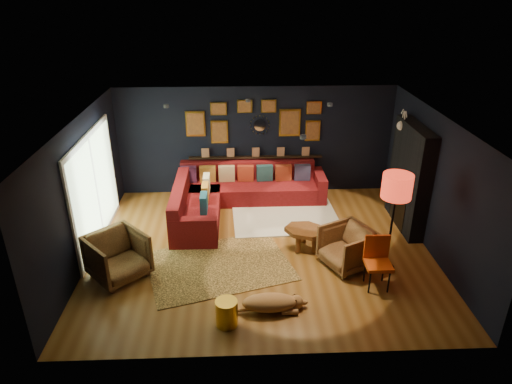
{
  "coord_description": "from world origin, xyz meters",
  "views": [
    {
      "loc": [
        -0.42,
        -7.58,
        4.8
      ],
      "look_at": [
        -0.09,
        0.3,
        1.11
      ],
      "focal_mm": 32.0,
      "sensor_mm": 36.0,
      "label": 1
    }
  ],
  "objects_px": {
    "coffee_table": "(306,233)",
    "pouf": "(198,215)",
    "sectional": "(230,196)",
    "armchair_left": "(117,254)",
    "orange_chair": "(377,258)",
    "dog": "(269,300)",
    "gold_stool": "(227,313)",
    "floor_lamp": "(397,190)",
    "armchair_right": "(347,245)"
  },
  "relations": [
    {
      "from": "floor_lamp",
      "to": "sectional",
      "type": "bearing_deg",
      "value": 138.34
    },
    {
      "from": "coffee_table",
      "to": "armchair_right",
      "type": "xyz_separation_m",
      "value": [
        0.68,
        -0.58,
        0.05
      ]
    },
    {
      "from": "coffee_table",
      "to": "pouf",
      "type": "xyz_separation_m",
      "value": [
        -2.15,
        1.12,
        -0.17
      ]
    },
    {
      "from": "armchair_right",
      "to": "orange_chair",
      "type": "xyz_separation_m",
      "value": [
        0.37,
        -0.59,
        0.12
      ]
    },
    {
      "from": "pouf",
      "to": "armchair_left",
      "type": "xyz_separation_m",
      "value": [
        -1.25,
        -1.88,
        0.26
      ]
    },
    {
      "from": "pouf",
      "to": "armchair_left",
      "type": "relative_size",
      "value": 0.55
    },
    {
      "from": "coffee_table",
      "to": "pouf",
      "type": "bearing_deg",
      "value": 152.48
    },
    {
      "from": "gold_stool",
      "to": "floor_lamp",
      "type": "height_order",
      "value": "floor_lamp"
    },
    {
      "from": "sectional",
      "to": "dog",
      "type": "height_order",
      "value": "sectional"
    },
    {
      "from": "floor_lamp",
      "to": "coffee_table",
      "type": "bearing_deg",
      "value": 152.46
    },
    {
      "from": "armchair_right",
      "to": "gold_stool",
      "type": "relative_size",
      "value": 1.96
    },
    {
      "from": "sectional",
      "to": "floor_lamp",
      "type": "xyz_separation_m",
      "value": [
        2.85,
        -2.54,
        1.26
      ]
    },
    {
      "from": "gold_stool",
      "to": "floor_lamp",
      "type": "bearing_deg",
      "value": 25.4
    },
    {
      "from": "armchair_left",
      "to": "gold_stool",
      "type": "relative_size",
      "value": 2.14
    },
    {
      "from": "sectional",
      "to": "orange_chair",
      "type": "distance_m",
      "value": 3.91
    },
    {
      "from": "pouf",
      "to": "dog",
      "type": "bearing_deg",
      "value": -65.39
    },
    {
      "from": "armchair_left",
      "to": "dog",
      "type": "relative_size",
      "value": 0.77
    },
    {
      "from": "sectional",
      "to": "pouf",
      "type": "bearing_deg",
      "value": -134.69
    },
    {
      "from": "orange_chair",
      "to": "dog",
      "type": "height_order",
      "value": "orange_chair"
    },
    {
      "from": "coffee_table",
      "to": "floor_lamp",
      "type": "distance_m",
      "value": 1.97
    },
    {
      "from": "armchair_right",
      "to": "gold_stool",
      "type": "height_order",
      "value": "armchair_right"
    },
    {
      "from": "armchair_left",
      "to": "floor_lamp",
      "type": "distance_m",
      "value": 4.92
    },
    {
      "from": "orange_chair",
      "to": "floor_lamp",
      "type": "xyz_separation_m",
      "value": [
        0.34,
        0.45,
        1.04
      ]
    },
    {
      "from": "armchair_right",
      "to": "floor_lamp",
      "type": "relative_size",
      "value": 0.45
    },
    {
      "from": "gold_stool",
      "to": "orange_chair",
      "type": "height_order",
      "value": "orange_chair"
    },
    {
      "from": "coffee_table",
      "to": "armchair_left",
      "type": "relative_size",
      "value": 1.1
    },
    {
      "from": "armchair_left",
      "to": "orange_chair",
      "type": "height_order",
      "value": "armchair_left"
    },
    {
      "from": "armchair_left",
      "to": "gold_stool",
      "type": "height_order",
      "value": "armchair_left"
    },
    {
      "from": "armchair_right",
      "to": "floor_lamp",
      "type": "xyz_separation_m",
      "value": [
        0.7,
        -0.14,
        1.16
      ]
    },
    {
      "from": "sectional",
      "to": "armchair_right",
      "type": "height_order",
      "value": "sectional"
    },
    {
      "from": "armchair_left",
      "to": "orange_chair",
      "type": "bearing_deg",
      "value": -48.2
    },
    {
      "from": "sectional",
      "to": "armchair_left",
      "type": "distance_m",
      "value": 3.22
    },
    {
      "from": "sectional",
      "to": "floor_lamp",
      "type": "bearing_deg",
      "value": -41.66
    },
    {
      "from": "floor_lamp",
      "to": "dog",
      "type": "height_order",
      "value": "floor_lamp"
    },
    {
      "from": "coffee_table",
      "to": "dog",
      "type": "height_order",
      "value": "coffee_table"
    },
    {
      "from": "pouf",
      "to": "floor_lamp",
      "type": "distance_m",
      "value": 4.22
    },
    {
      "from": "pouf",
      "to": "armchair_right",
      "type": "xyz_separation_m",
      "value": [
        2.83,
        -1.7,
        0.22
      ]
    },
    {
      "from": "coffee_table",
      "to": "gold_stool",
      "type": "height_order",
      "value": "coffee_table"
    },
    {
      "from": "armchair_left",
      "to": "orange_chair",
      "type": "xyz_separation_m",
      "value": [
        4.45,
        -0.41,
        0.08
      ]
    },
    {
      "from": "coffee_table",
      "to": "armchair_left",
      "type": "distance_m",
      "value": 3.49
    },
    {
      "from": "gold_stool",
      "to": "orange_chair",
      "type": "bearing_deg",
      "value": 19.74
    },
    {
      "from": "armchair_right",
      "to": "dog",
      "type": "xyz_separation_m",
      "value": [
        -1.5,
        -1.21,
        -0.22
      ]
    },
    {
      "from": "orange_chair",
      "to": "floor_lamp",
      "type": "distance_m",
      "value": 1.18
    },
    {
      "from": "sectional",
      "to": "armchair_right",
      "type": "bearing_deg",
      "value": -48.15
    },
    {
      "from": "orange_chair",
      "to": "coffee_table",
      "type": "bearing_deg",
      "value": 132.15
    },
    {
      "from": "coffee_table",
      "to": "orange_chair",
      "type": "xyz_separation_m",
      "value": [
        1.04,
        -1.17,
        0.17
      ]
    },
    {
      "from": "coffee_table",
      "to": "dog",
      "type": "distance_m",
      "value": 1.98
    },
    {
      "from": "orange_chair",
      "to": "floor_lamp",
      "type": "bearing_deg",
      "value": 53.92
    },
    {
      "from": "sectional",
      "to": "gold_stool",
      "type": "bearing_deg",
      "value": -90.31
    },
    {
      "from": "sectional",
      "to": "pouf",
      "type": "distance_m",
      "value": 0.98
    }
  ]
}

